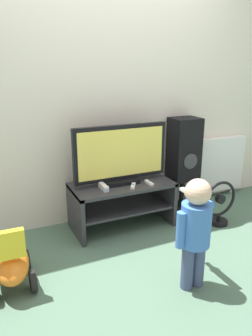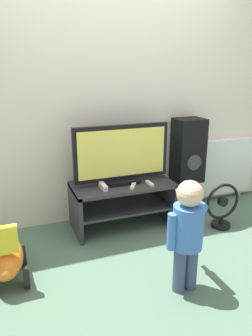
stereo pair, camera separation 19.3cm
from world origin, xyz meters
name	(u,v)px [view 2 (the right image)]	position (x,y,z in m)	size (l,w,h in m)	color
ground_plane	(131,236)	(0.00, 0.00, 0.00)	(16.00, 16.00, 0.00)	#4C6B56
wall_back	(111,86)	(0.00, 0.55, 1.30)	(10.00, 0.06, 2.60)	silver
tv_stand	(122,198)	(0.00, 0.24, 0.29)	(0.95, 0.47, 0.43)	#2D2D33
television	(122,155)	(0.00, 0.26, 0.70)	(0.90, 0.20, 0.55)	black
game_console	(103,186)	(-0.21, 0.17, 0.46)	(0.04, 0.17, 0.05)	white
remote_primary	(150,183)	(0.22, 0.12, 0.45)	(0.03, 0.13, 0.03)	white
remote_secondary	(133,186)	(0.05, 0.11, 0.45)	(0.10, 0.13, 0.03)	white
child	(187,227)	(0.08, -0.79, 0.47)	(0.30, 0.46, 0.80)	#3F4C72
speaker_tower	(188,153)	(0.78, 0.38, 0.62)	(0.29, 0.26, 0.98)	black
floor_fan	(222,207)	(0.87, -0.13, 0.20)	(0.36, 0.18, 0.44)	black
ride_on_toy	(5,257)	(-1.07, -0.26, 0.18)	(0.29, 0.53, 0.49)	orange
radiator	(221,167)	(1.29, 0.48, 0.38)	(0.81, 0.08, 0.70)	white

